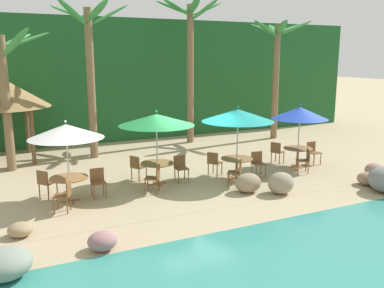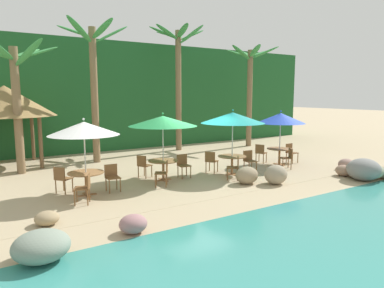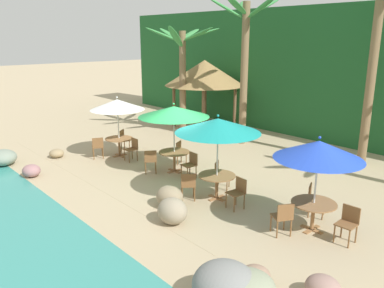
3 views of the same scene
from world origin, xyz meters
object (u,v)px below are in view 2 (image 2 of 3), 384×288
Objects in this scene: dining_table_teal at (232,159)px; umbrella_white at (84,128)px; chair_white_left at (85,186)px; chair_green_seaward at (183,164)px; dining_table_white at (86,176)px; umbrella_blue at (281,118)px; umbrella_green at (163,121)px; chair_teal_seaward at (249,160)px; chair_blue_left at (288,157)px; chair_teal_inland at (211,160)px; chair_blue_seaward at (291,151)px; palm_tree_nearest at (16,83)px; chair_blue_inland at (261,152)px; chair_white_inland at (62,178)px; chair_green_inland at (143,165)px; palm_tree_second at (94,72)px; dining_table_blue at (279,151)px; palm_tree_third at (178,67)px; chair_white_seaward at (112,176)px; dining_table_green at (163,164)px; umbrella_teal at (233,118)px; palm_tree_fourth at (250,79)px; chair_teal_left at (235,166)px; palapa_hut at (5,101)px; chair_green_left at (164,172)px.

umbrella_white is at bearing 178.74° from dining_table_teal.
chair_green_seaward is (4.03, 1.31, 0.00)m from chair_white_left.
umbrella_blue reaches higher than dining_table_white.
dining_table_white is 3.34m from umbrella_green.
chair_blue_left is (1.80, -0.39, 0.00)m from chair_teal_seaward.
chair_teal_inland is (-1.39, 0.70, 0.00)m from chair_teal_seaward.
palm_tree_nearest is at bearing 159.02° from chair_blue_seaward.
chair_blue_inland is at bearing 6.87° from dining_table_white.
chair_white_inland is 4.98m from palm_tree_nearest.
chair_white_inland and chair_blue_left have the same top height.
chair_green_inland is at bearing 10.48° from chair_white_inland.
chair_white_inland is at bearing 133.50° from dining_table_white.
umbrella_blue is 0.38× the size of palm_tree_second.
chair_green_inland and chair_teal_inland have the same top height.
palm_tree_third reaches higher than dining_table_blue.
chair_green_inland is 5.71m from chair_blue_inland.
dining_table_green is (2.07, 0.40, 0.10)m from chair_white_seaward.
chair_green_inland is 0.79× the size of dining_table_blue.
chair_white_left is 9.06m from umbrella_blue.
chair_white_inland is 1.00× the size of chair_teal_inland.
chair_white_seaward is 2.96m from chair_green_seaward.
chair_white_inland is at bearing 173.18° from umbrella_teal.
dining_table_green is 0.86m from chair_green_inland.
umbrella_teal is 2.32× the size of dining_table_teal.
dining_table_blue is at bearing 1.66° from dining_table_white.
chair_blue_inland is 6.45m from palm_tree_fourth.
chair_teal_left is 0.15× the size of palm_tree_fourth.
palapa_hut is (-3.53, 0.99, -1.27)m from palm_tree_second.
umbrella_white is at bearing 178.66° from chair_teal_seaward.
dining_table_white is 1.26× the size of chair_teal_inland.
palm_tree_nearest reaches higher than chair_teal_seaward.
umbrella_green is 1.02× the size of umbrella_blue.
chair_green_inland is 4.24m from chair_teal_seaward.
chair_teal_inland is (5.10, 0.55, -0.10)m from dining_table_white.
chair_green_inland reaches higher than dining_table_white.
chair_green_seaward is 4.83m from dining_table_blue.
chair_white_seaward is at bearing -134.16° from palm_tree_third.
chair_blue_left is 11.27m from palm_tree_nearest.
chair_green_seaward is at bearing 8.21° from chair_white_seaward.
palapa_hut is at bearing 122.60° from chair_green_left.
umbrella_green is (2.07, 0.40, 1.66)m from chair_white_seaward.
palm_tree_second reaches higher than chair_green_inland.
chair_blue_inland is at bearing 94.41° from chair_blue_left.
dining_table_green is 5.27m from chair_blue_inland.
palm_tree_nearest is at bearing -175.92° from palm_tree_fourth.
palm_tree_nearest reaches higher than chair_blue_seaward.
umbrella_blue reaches higher than chair_white_left.
dining_table_white is at bearing -177.79° from chair_blue_seaward.
palm_tree_fourth is (2.71, 5.15, 1.91)m from umbrella_blue.
dining_table_white is 5.26m from chair_teal_left.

